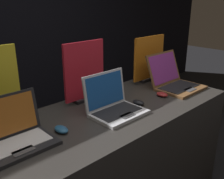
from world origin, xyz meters
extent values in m
cube|color=#282623|center=(0.00, 0.37, 0.44)|extent=(1.88, 0.74, 0.88)
cube|color=black|center=(-0.68, 0.35, 0.89)|extent=(0.39, 0.23, 0.02)
cube|color=#B7B7B7|center=(-0.68, 0.37, 0.90)|extent=(0.34, 0.16, 0.00)
cube|color=#3F3F42|center=(-0.68, 0.28, 0.90)|extent=(0.11, 0.05, 0.00)
cube|color=black|center=(-0.68, 0.49, 1.01)|extent=(0.39, 0.05, 0.23)
cube|color=#A5591E|center=(-0.68, 0.48, 1.01)|extent=(0.35, 0.04, 0.20)
ellipsoid|color=navy|center=(-0.42, 0.35, 0.89)|extent=(0.06, 0.10, 0.03)
cube|color=#B7B7BC|center=(-0.02, 0.28, 0.89)|extent=(0.35, 0.24, 0.02)
cube|color=black|center=(-0.02, 0.30, 0.90)|extent=(0.31, 0.17, 0.00)
cube|color=#3F3F42|center=(-0.02, 0.21, 0.90)|extent=(0.10, 0.05, 0.00)
cube|color=#B7B7BC|center=(-0.02, 0.42, 1.02)|extent=(0.35, 0.05, 0.24)
cube|color=#194C99|center=(-0.02, 0.41, 1.02)|extent=(0.32, 0.04, 0.21)
ellipsoid|color=black|center=(0.20, 0.31, 0.89)|extent=(0.06, 0.10, 0.03)
cube|color=black|center=(-0.02, 0.64, 0.89)|extent=(0.19, 0.07, 0.02)
cube|color=red|center=(-0.02, 0.64, 1.11)|extent=(0.35, 0.02, 0.42)
cube|color=brown|center=(0.71, 0.27, 0.89)|extent=(0.39, 0.28, 0.02)
cube|color=black|center=(0.71, 0.30, 0.90)|extent=(0.34, 0.19, 0.00)
cube|color=#3F3F42|center=(0.71, 0.19, 0.90)|extent=(0.11, 0.06, 0.00)
cube|color=brown|center=(0.71, 0.46, 1.02)|extent=(0.39, 0.11, 0.26)
cube|color=#8C338C|center=(0.71, 0.46, 1.03)|extent=(0.35, 0.09, 0.23)
ellipsoid|color=maroon|center=(0.46, 0.29, 0.89)|extent=(0.07, 0.10, 0.03)
cube|color=black|center=(0.71, 0.63, 0.89)|extent=(0.21, 0.07, 0.02)
cube|color=orange|center=(0.71, 0.63, 1.09)|extent=(0.39, 0.02, 0.38)
camera|label=1|loc=(-1.13, -0.82, 1.62)|focal=42.00mm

